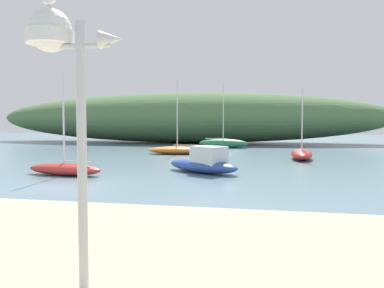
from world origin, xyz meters
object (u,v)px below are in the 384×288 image
object	(u,v)px
mast_structure	(59,55)
motorboat_near_shore	(204,163)
sailboat_mid_channel	(302,154)
sailboat_centre_water	(223,143)
sailboat_east_reach	(177,150)
sailboat_by_sandbar	(65,169)

from	to	relation	value
mast_structure	motorboat_near_shore	world-z (taller)	mast_structure
sailboat_mid_channel	motorboat_near_shore	world-z (taller)	sailboat_mid_channel
sailboat_mid_channel	sailboat_centre_water	bearing A→B (deg)	122.18
sailboat_centre_water	sailboat_mid_channel	distance (m)	11.24
sailboat_mid_channel	motorboat_near_shore	xyz separation A→B (m)	(-4.76, -7.37, 0.11)
sailboat_east_reach	sailboat_mid_channel	size ratio (longest dim) A/B	1.20
sailboat_by_sandbar	sailboat_mid_channel	bearing A→B (deg)	41.84
sailboat_centre_water	motorboat_near_shore	xyz separation A→B (m)	(1.23, -16.88, 0.02)
mast_structure	sailboat_mid_channel	xyz separation A→B (m)	(4.33, 20.29, -2.79)
sailboat_mid_channel	motorboat_near_shore	distance (m)	8.77
sailboat_by_sandbar	motorboat_near_shore	distance (m)	6.08
mast_structure	sailboat_east_reach	world-z (taller)	sailboat_east_reach
sailboat_by_sandbar	sailboat_mid_channel	world-z (taller)	sailboat_by_sandbar
sailboat_by_sandbar	sailboat_centre_water	size ratio (longest dim) A/B	0.78
sailboat_by_sandbar	sailboat_east_reach	distance (m)	11.85
sailboat_east_reach	motorboat_near_shore	world-z (taller)	sailboat_east_reach
sailboat_by_sandbar	sailboat_mid_channel	distance (m)	14.08
mast_structure	sailboat_east_reach	distance (m)	23.08
sailboat_east_reach	sailboat_mid_channel	bearing A→B (deg)	-15.16
sailboat_centre_water	sailboat_by_sandbar	bearing A→B (deg)	-103.39
mast_structure	sailboat_centre_water	distance (m)	29.97
mast_structure	sailboat_centre_water	size ratio (longest dim) A/B	0.62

